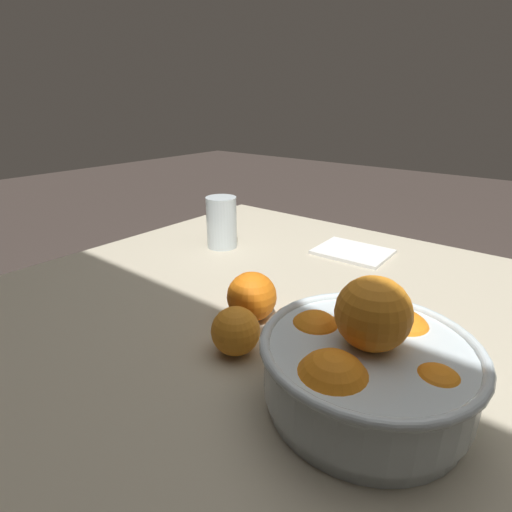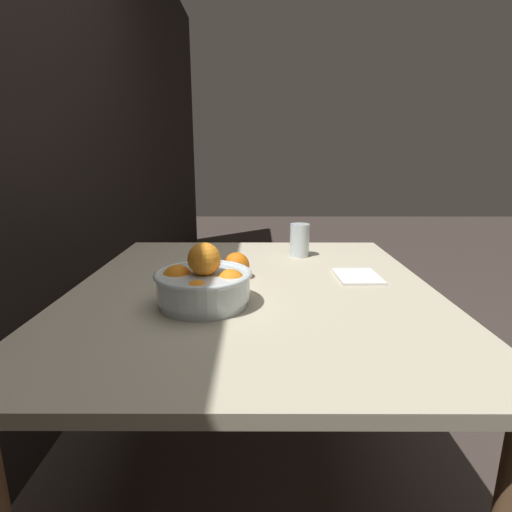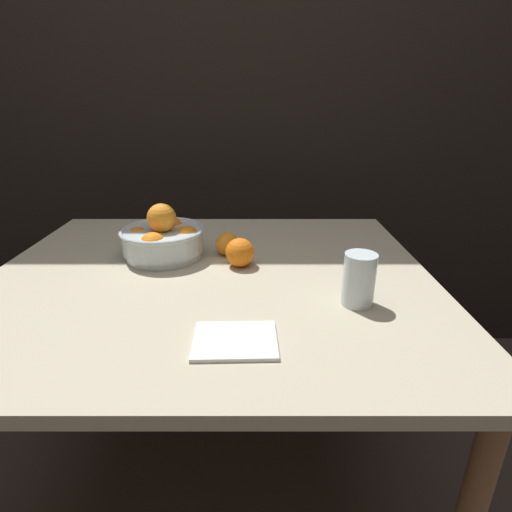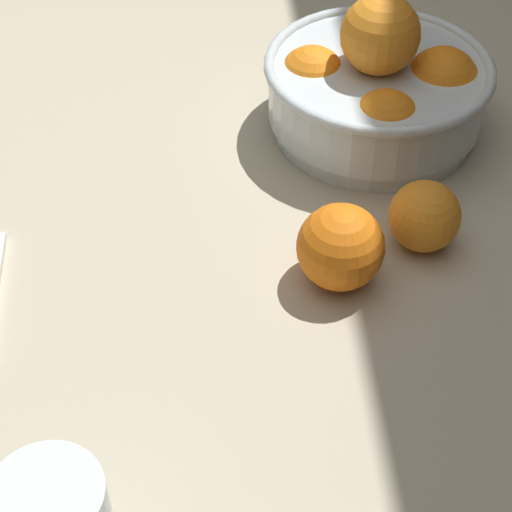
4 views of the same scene
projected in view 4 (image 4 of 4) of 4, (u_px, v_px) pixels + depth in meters
dining_table at (273, 273)px, 0.90m from camera, size 1.18×1.03×0.71m
fruit_bowl at (377, 87)px, 0.92m from camera, size 0.25×0.25×0.16m
orange_loose_near_bowl at (341, 247)px, 0.77m from camera, size 0.08×0.08×0.08m
orange_loose_front at (424, 216)px, 0.80m from camera, size 0.07×0.07×0.07m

